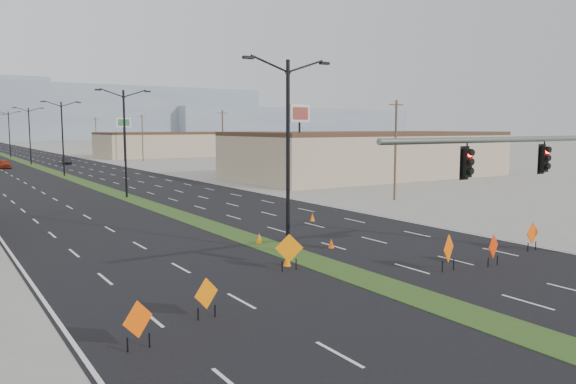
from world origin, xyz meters
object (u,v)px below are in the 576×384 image
streetlight_1 (125,140)px  construction_sign_4 (449,250)px  car_left (5,164)px  construction_sign_5 (532,234)px  cone_0 (287,260)px  construction_sign_0 (138,321)px  streetlight_3 (30,134)px  cone_1 (331,243)px  pole_sign_east_far (124,126)px  streetlight_0 (288,150)px  construction_sign_3 (493,248)px  cone_3 (259,238)px  streetlight_2 (63,136)px  streetlight_4 (9,133)px  pole_sign_east_near (300,120)px  car_mid (67,160)px  signal_mast (568,167)px  construction_sign_1 (206,295)px  cone_2 (312,217)px  construction_sign_2 (289,249)px

streetlight_1 → construction_sign_4: size_ratio=5.81×
car_left → construction_sign_5: (16.34, -82.65, 0.19)m
streetlight_1 → cone_0: (-1.58, -30.37, -5.10)m
streetlight_1 → construction_sign_0: bearing=-106.5°
car_left → streetlight_3: bearing=60.3°
cone_1 → pole_sign_east_far: bearing=80.4°
streetlight_0 → construction_sign_3: (6.64, -7.70, -4.51)m
cone_0 → cone_3: (1.49, 5.23, -0.01)m
cone_3 → cone_1: bearing=-49.4°
streetlight_2 → cone_1: streetlight_2 is taller
construction_sign_4 → cone_0: size_ratio=2.69×
cone_3 → streetlight_4: bearing=90.0°
streetlight_4 → streetlight_2: bearing=-90.0°
streetlight_1 → pole_sign_east_near: bearing=2.5°
cone_1 → cone_0: bearing=-153.9°
cone_0 → car_left: bearing=92.6°
streetlight_1 → car_left: streetlight_1 is taller
car_mid → cone_3: (-5.70, -79.19, -0.34)m
signal_mast → pole_sign_east_far: pole_sign_east_far is taller
pole_sign_east_near → pole_sign_east_far: pole_sign_east_near is taller
streetlight_1 → streetlight_0: bearing=-90.0°
construction_sign_0 → streetlight_4: bearing=59.9°
construction_sign_4 → signal_mast: bearing=-55.6°
construction_sign_4 → car_left: bearing=73.0°
construction_sign_1 → car_left: bearing=67.9°
signal_mast → streetlight_1: size_ratio=1.63×
construction_sign_3 → cone_1: bearing=100.3°
streetlight_1 → cone_2: size_ratio=17.44×
streetlight_3 → construction_sign_4: streetlight_3 is taller
car_mid → streetlight_2: bearing=-94.9°
construction_sign_1 → construction_sign_3: construction_sign_3 is taller
car_left → construction_sign_3: size_ratio=2.75×
construction_sign_2 → pole_sign_east_far: 90.41m
pole_sign_east_near → cone_3: bearing=-138.3°
car_mid → construction_sign_4: 89.25m
construction_sign_2 → cone_1: (4.63, 2.89, -0.75)m
pole_sign_east_far → construction_sign_4: bearing=-89.5°
streetlight_3 → cone_2: (6.90, -76.52, -5.13)m
streetlight_0 → cone_3: bearing=91.7°
signal_mast → streetlight_1: streetlight_1 is taller
construction_sign_2 → streetlight_1: bearing=111.3°
streetlight_1 → construction_sign_1: bearing=-102.7°
streetlight_1 → pole_sign_east_far: (17.00, 57.01, 1.38)m
construction_sign_3 → construction_sign_4: (-2.52, 0.51, 0.11)m
cone_2 → pole_sign_east_far: size_ratio=0.07×
construction_sign_3 → cone_1: size_ratio=2.81×
signal_mast → cone_1: bearing=121.4°
construction_sign_1 → construction_sign_2: 7.08m
streetlight_0 → car_mid: size_ratio=2.55×
construction_sign_2 → construction_sign_5: (13.25, -3.48, -0.11)m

